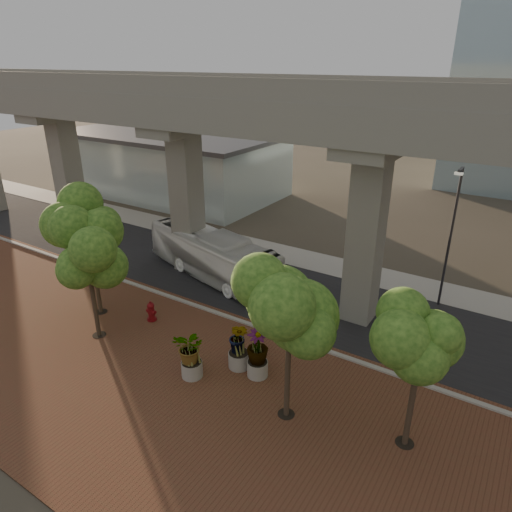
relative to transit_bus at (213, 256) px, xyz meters
The scene contains 18 objects.
ground 4.47m from the transit_bus, 24.39° to the right, with size 160.00×160.00×0.00m, color #39352A.
brick_plaza 10.57m from the transit_bus, 68.54° to the right, with size 70.00×13.00×0.06m, color brown.
asphalt_road 4.12m from the transit_bus, ahead, with size 90.00×8.00×0.04m, color black.
curb_strip 5.54m from the transit_bus, 44.30° to the right, with size 70.00×0.25×0.16m, color #9E9C93.
far_sidewalk 7.08m from the transit_bus, 56.41° to the left, with size 90.00×3.00×0.06m, color #9E9C93.
transit_viaduct 6.92m from the transit_bus, ahead, with size 72.00×5.60×12.40m.
station_pavilion 21.63m from the transit_bus, 138.59° to the left, with size 23.00×13.00×6.30m.
transit_bus is the anchor object (origin of this frame).
fire_hydrant 6.28m from the transit_bus, 85.47° to the right, with size 0.57×0.51×1.14m.
planter_front 10.25m from the transit_bus, 57.95° to the right, with size 2.12×2.12×2.33m.
planter_right 10.60m from the transit_bus, 41.85° to the right, with size 2.30×2.30×2.46m.
planter_left 9.78m from the transit_bus, 45.70° to the right, with size 2.17×2.17×2.39m.
street_tree_far_west 8.40m from the transit_bus, 109.81° to the right, with size 4.09×4.09×7.03m.
street_tree_near_west 9.18m from the transit_bus, 95.01° to the right, with size 3.64×3.64×5.87m.
street_tree_near_east 13.72m from the transit_bus, 39.92° to the right, with size 4.40×4.40×6.92m.
street_tree_far_east 16.71m from the transit_bus, 27.01° to the right, with size 3.17×3.17×6.03m.
streetlamp_west 9.43m from the transit_bus, 149.87° to the left, with size 0.39×1.15×7.96m.
streetlamp_east 14.24m from the transit_bus, 16.79° to the left, with size 0.40×1.17×8.07m.
Camera 1 is at (13.03, -19.48, 13.21)m, focal length 32.00 mm.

